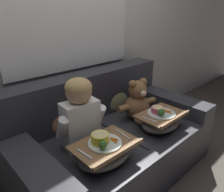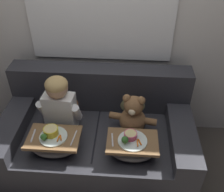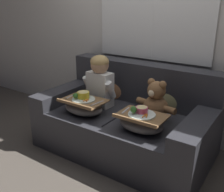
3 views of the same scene
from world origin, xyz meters
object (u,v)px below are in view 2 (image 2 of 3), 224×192
at_px(child_figure, 59,102).
at_px(lap_tray_teddy, 132,147).
at_px(throw_pillow_behind_child, 67,95).
at_px(teddy_bear, 133,117).
at_px(throw_pillow_behind_teddy, 133,98).
at_px(lap_tray_child, 54,142).
at_px(couch, 98,134).

relative_size(child_figure, lap_tray_teddy, 1.31).
distance_m(throw_pillow_behind_child, teddy_bear, 0.71).
relative_size(teddy_bear, lap_tray_teddy, 1.03).
bearing_deg(throw_pillow_behind_teddy, lap_tray_child, -139.48).
distance_m(teddy_bear, lap_tray_child, 0.71).
bearing_deg(child_figure, lap_tray_teddy, -22.94).
bearing_deg(throw_pillow_behind_teddy, throw_pillow_behind_child, 180.00).
bearing_deg(teddy_bear, throw_pillow_behind_teddy, 89.81).
distance_m(throw_pillow_behind_teddy, lap_tray_teddy, 0.56).
height_order(throw_pillow_behind_child, child_figure, child_figure).
height_order(couch, throw_pillow_behind_child, couch).
bearing_deg(child_figure, lap_tray_child, -90.29).
height_order(throw_pillow_behind_child, lap_tray_teddy, throw_pillow_behind_child).
bearing_deg(couch, throw_pillow_behind_teddy, 36.88).
height_order(throw_pillow_behind_child, lap_tray_child, throw_pillow_behind_child).
bearing_deg(lap_tray_teddy, throw_pillow_behind_teddy, 89.86).
relative_size(throw_pillow_behind_teddy, lap_tray_child, 0.80).
bearing_deg(couch, throw_pillow_behind_child, 143.12).
height_order(couch, child_figure, child_figure).
xyz_separation_m(throw_pillow_behind_child, throw_pillow_behind_teddy, (0.65, 0.00, 0.00)).
relative_size(couch, lap_tray_child, 3.99).
bearing_deg(child_figure, couch, 6.76).
distance_m(couch, throw_pillow_behind_child, 0.49).
height_order(teddy_bear, lap_tray_child, teddy_bear).
xyz_separation_m(throw_pillow_behind_teddy, teddy_bear, (-0.00, -0.29, 0.01)).
xyz_separation_m(lap_tray_child, lap_tray_teddy, (0.65, -0.00, -0.00)).
relative_size(couch, lap_tray_teddy, 4.17).
bearing_deg(couch, teddy_bear, -7.55).
xyz_separation_m(child_figure, lap_tray_teddy, (0.65, -0.27, -0.22)).
height_order(throw_pillow_behind_teddy, child_figure, child_figure).
distance_m(throw_pillow_behind_child, child_figure, 0.32).
relative_size(throw_pillow_behind_child, lap_tray_teddy, 0.82).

